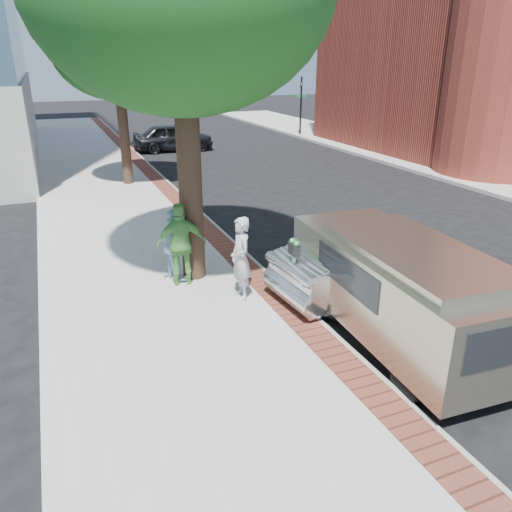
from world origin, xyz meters
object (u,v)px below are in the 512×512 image
person_officer (176,244)px  sedan_silver (376,261)px  bg_car (173,137)px  parking_meter (294,260)px  van (394,283)px  person_gray (241,258)px  person_green (181,244)px

person_officer → sedan_silver: 4.48m
sedan_silver → person_officer: bearing=55.6°
sedan_silver → bg_car: bearing=-6.0°
parking_meter → person_officer: 3.00m
sedan_silver → van: van is taller
person_gray → bg_car: (3.24, 19.25, -0.27)m
person_officer → sedan_silver: bearing=-130.0°
person_officer → person_gray: bearing=-158.3°
parking_meter → person_green: bearing=131.2°
parking_meter → van: bearing=-45.5°
parking_meter → person_officer: (-1.78, 2.40, -0.24)m
parking_meter → person_green: size_ratio=0.79×
parking_meter → van: (1.37, -1.39, -0.15)m
parking_meter → van: van is taller
parking_meter → van: 1.96m
parking_meter → sedan_silver: size_ratio=0.31×
person_green → person_gray: bearing=137.1°
parking_meter → person_green: 2.66m
person_green → sedan_silver: (3.87, -1.79, -0.31)m
bg_car → van: size_ratio=0.84×
person_gray → van: size_ratio=0.33×
bg_car → sedan_silver: bearing=-177.7°
person_gray → bg_car: size_ratio=0.40×
person_officer → van: 4.93m
person_officer → person_green: person_green is taller
bg_car → person_green: bearing=170.2°
bg_car → person_gray: bearing=173.7°
person_green → parking_meter: bearing=138.5°
sedan_silver → bg_car: (0.33, 19.89, -0.01)m
person_officer → van: van is taller
person_green → van: bearing=140.0°
person_gray → person_officer: (-0.99, 1.55, -0.07)m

